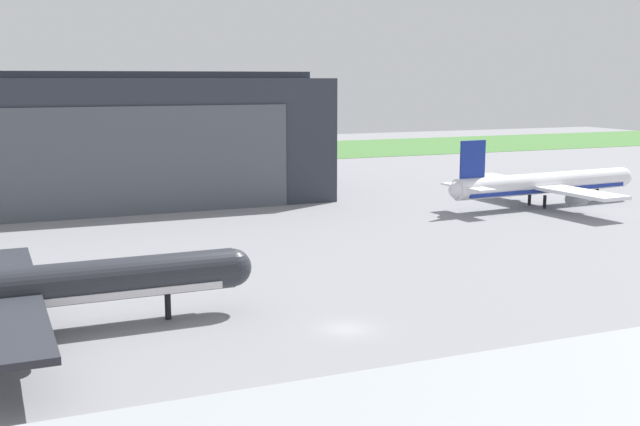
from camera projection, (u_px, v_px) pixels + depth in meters
ground_plane at (347, 329)px, 68.61m from camera, size 440.00×440.00×0.00m
grass_field_strip at (102, 158)px, 215.02m from camera, size 440.00×56.00×0.08m
maintenance_hangar at (89, 140)px, 136.75m from camera, size 80.32×33.69×22.83m
airliner_near_left at (10, 291)px, 65.50m from camera, size 41.84×36.03×12.39m
airliner_far_right at (544, 184)px, 133.27m from camera, size 39.55×33.70×11.83m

